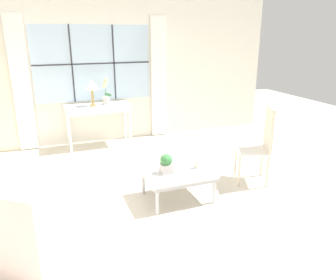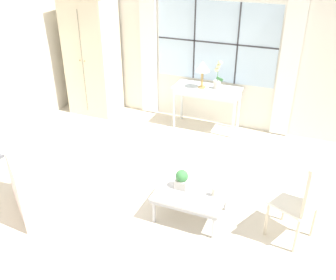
{
  "view_description": "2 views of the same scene",
  "coord_description": "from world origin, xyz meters",
  "px_view_note": "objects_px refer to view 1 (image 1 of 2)",
  "views": [
    {
      "loc": [
        -0.92,
        -3.21,
        2.03
      ],
      "look_at": [
        0.4,
        0.22,
        0.82
      ],
      "focal_mm": 35.0,
      "sensor_mm": 36.0,
      "label": 1
    },
    {
      "loc": [
        1.7,
        -3.23,
        3.08
      ],
      "look_at": [
        0.19,
        0.43,
        0.93
      ],
      "focal_mm": 40.0,
      "sensor_mm": 36.0,
      "label": 2
    }
  ],
  "objects_px": {
    "console_table": "(98,110)",
    "coffee_table": "(178,175)",
    "potted_plant_small": "(166,163)",
    "side_chair_wooden": "(261,141)",
    "armchair_upholstered": "(28,226)",
    "table_lamp": "(92,86)",
    "potted_orchid": "(106,95)",
    "pillar_candle": "(197,164)"
  },
  "relations": [
    {
      "from": "side_chair_wooden",
      "to": "pillar_candle",
      "type": "xyz_separation_m",
      "value": [
        -0.99,
        -0.03,
        -0.19
      ]
    },
    {
      "from": "side_chair_wooden",
      "to": "potted_plant_small",
      "type": "height_order",
      "value": "side_chair_wooden"
    },
    {
      "from": "coffee_table",
      "to": "pillar_candle",
      "type": "distance_m",
      "value": 0.3
    },
    {
      "from": "console_table",
      "to": "potted_orchid",
      "type": "height_order",
      "value": "potted_orchid"
    },
    {
      "from": "table_lamp",
      "to": "armchair_upholstered",
      "type": "bearing_deg",
      "value": -111.26
    },
    {
      "from": "console_table",
      "to": "pillar_candle",
      "type": "distance_m",
      "value": 2.56
    },
    {
      "from": "armchair_upholstered",
      "to": "table_lamp",
      "type": "bearing_deg",
      "value": 68.74
    },
    {
      "from": "potted_plant_small",
      "to": "pillar_candle",
      "type": "distance_m",
      "value": 0.42
    },
    {
      "from": "table_lamp",
      "to": "potted_orchid",
      "type": "height_order",
      "value": "potted_orchid"
    },
    {
      "from": "table_lamp",
      "to": "side_chair_wooden",
      "type": "bearing_deg",
      "value": -50.15
    },
    {
      "from": "potted_orchid",
      "to": "coffee_table",
      "type": "height_order",
      "value": "potted_orchid"
    },
    {
      "from": "coffee_table",
      "to": "pillar_candle",
      "type": "height_order",
      "value": "pillar_candle"
    },
    {
      "from": "armchair_upholstered",
      "to": "side_chair_wooden",
      "type": "xyz_separation_m",
      "value": [
        3.02,
        0.51,
        0.34
      ]
    },
    {
      "from": "pillar_candle",
      "to": "potted_plant_small",
      "type": "bearing_deg",
      "value": 178.81
    },
    {
      "from": "potted_orchid",
      "to": "potted_plant_small",
      "type": "distance_m",
      "value": 2.46
    },
    {
      "from": "side_chair_wooden",
      "to": "table_lamp",
      "type": "bearing_deg",
      "value": 129.85
    },
    {
      "from": "console_table",
      "to": "coffee_table",
      "type": "relative_size",
      "value": 1.37
    },
    {
      "from": "side_chair_wooden",
      "to": "potted_plant_small",
      "type": "relative_size",
      "value": 4.37
    },
    {
      "from": "potted_orchid",
      "to": "armchair_upholstered",
      "type": "bearing_deg",
      "value": -115.0
    },
    {
      "from": "armchair_upholstered",
      "to": "coffee_table",
      "type": "distance_m",
      "value": 1.81
    },
    {
      "from": "potted_orchid",
      "to": "pillar_candle",
      "type": "bearing_deg",
      "value": -74.14
    },
    {
      "from": "console_table",
      "to": "pillar_candle",
      "type": "relative_size",
      "value": 8.83
    },
    {
      "from": "console_table",
      "to": "potted_plant_small",
      "type": "xyz_separation_m",
      "value": [
        0.43,
        -2.39,
        -0.2
      ]
    },
    {
      "from": "potted_orchid",
      "to": "side_chair_wooden",
      "type": "distance_m",
      "value": 2.93
    },
    {
      "from": "coffee_table",
      "to": "armchair_upholstered",
      "type": "bearing_deg",
      "value": -165.72
    },
    {
      "from": "potted_plant_small",
      "to": "pillar_candle",
      "type": "bearing_deg",
      "value": -1.19
    },
    {
      "from": "potted_orchid",
      "to": "pillar_candle",
      "type": "relative_size",
      "value": 3.72
    },
    {
      "from": "side_chair_wooden",
      "to": "potted_plant_small",
      "type": "bearing_deg",
      "value": -179.09
    },
    {
      "from": "potted_orchid",
      "to": "side_chair_wooden",
      "type": "relative_size",
      "value": 0.45
    },
    {
      "from": "table_lamp",
      "to": "potted_plant_small",
      "type": "xyz_separation_m",
      "value": [
        0.52,
        -2.33,
        -0.65
      ]
    },
    {
      "from": "console_table",
      "to": "side_chair_wooden",
      "type": "bearing_deg",
      "value": -52.13
    },
    {
      "from": "side_chair_wooden",
      "to": "armchair_upholstered",
      "type": "bearing_deg",
      "value": -170.41
    },
    {
      "from": "armchair_upholstered",
      "to": "pillar_candle",
      "type": "height_order",
      "value": "armchair_upholstered"
    },
    {
      "from": "coffee_table",
      "to": "side_chair_wooden",
      "type": "bearing_deg",
      "value": 2.9
    },
    {
      "from": "coffee_table",
      "to": "potted_plant_small",
      "type": "xyz_separation_m",
      "value": [
        -0.14,
        0.04,
        0.17
      ]
    },
    {
      "from": "console_table",
      "to": "armchair_upholstered",
      "type": "bearing_deg",
      "value": -112.37
    },
    {
      "from": "console_table",
      "to": "side_chair_wooden",
      "type": "height_order",
      "value": "side_chair_wooden"
    },
    {
      "from": "potted_orchid",
      "to": "coffee_table",
      "type": "distance_m",
      "value": 2.56
    },
    {
      "from": "console_table",
      "to": "table_lamp",
      "type": "relative_size",
      "value": 2.49
    },
    {
      "from": "console_table",
      "to": "armchair_upholstered",
      "type": "relative_size",
      "value": 0.89
    },
    {
      "from": "pillar_candle",
      "to": "coffee_table",
      "type": "bearing_deg",
      "value": -173.23
    },
    {
      "from": "console_table",
      "to": "potted_plant_small",
      "type": "bearing_deg",
      "value": -79.74
    }
  ]
}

